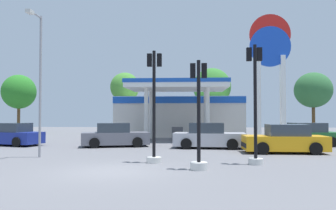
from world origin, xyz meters
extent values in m
plane|color=slate|center=(0.00, 0.00, 0.00)|extent=(90.00, 90.00, 0.00)
cube|color=beige|center=(1.85, 21.86, 1.91)|extent=(12.19, 6.80, 3.82)
cube|color=#194CB2|center=(1.85, 18.41, 3.47)|extent=(12.19, 0.12, 0.60)
cube|color=white|center=(1.85, 15.30, 4.35)|extent=(7.93, 5.72, 0.35)
cube|color=#194CB2|center=(1.85, 15.30, 4.67)|extent=(8.03, 5.82, 0.30)
cylinder|color=silver|center=(-0.53, 13.73, 2.09)|extent=(0.32, 0.32, 4.17)
cylinder|color=silver|center=(4.23, 13.73, 2.09)|extent=(0.32, 0.32, 4.17)
cylinder|color=silver|center=(-0.53, 16.87, 2.09)|extent=(0.32, 0.32, 4.17)
cylinder|color=silver|center=(4.23, 16.87, 2.09)|extent=(0.32, 0.32, 4.17)
cube|color=#4C4C51|center=(1.85, 15.30, 0.55)|extent=(0.90, 0.60, 1.10)
cube|color=white|center=(8.93, 17.92, 3.68)|extent=(0.40, 0.56, 7.36)
cube|color=white|center=(11.07, 17.92, 3.68)|extent=(0.40, 0.56, 7.36)
cylinder|color=blue|center=(10.00, 17.92, 8.17)|extent=(3.61, 0.22, 3.61)
cylinder|color=red|center=(10.00, 17.94, 9.25)|extent=(3.61, 0.22, 3.61)
cube|color=white|center=(10.00, 17.98, 8.71)|extent=(3.32, 0.08, 0.65)
cylinder|color=black|center=(-10.42, 11.21, 0.33)|extent=(0.69, 0.39, 0.65)
cylinder|color=black|center=(-8.32, 8.81, 0.33)|extent=(0.69, 0.39, 0.65)
cylinder|color=black|center=(-7.86, 10.51, 0.33)|extent=(0.69, 0.39, 0.65)
cube|color=navy|center=(-9.37, 10.01, 0.54)|extent=(4.61, 2.87, 0.78)
cube|color=#2D3842|center=(-9.22, 9.97, 1.22)|extent=(2.39, 2.08, 0.65)
cylinder|color=black|center=(6.66, 5.63, 0.33)|extent=(0.67, 0.23, 0.67)
cylinder|color=black|center=(6.67, 7.42, 0.33)|extent=(0.67, 0.23, 0.67)
cylinder|color=black|center=(9.38, 5.62, 0.33)|extent=(0.67, 0.23, 0.67)
cylinder|color=black|center=(9.38, 7.41, 0.33)|extent=(0.67, 0.23, 0.67)
cube|color=orange|center=(8.02, 6.52, 0.55)|extent=(4.38, 1.84, 0.79)
cube|color=#2D3842|center=(8.18, 6.52, 1.24)|extent=(2.09, 1.63, 0.67)
cube|color=black|center=(5.88, 6.52, 0.44)|extent=(0.13, 1.74, 0.25)
cylinder|color=black|center=(-0.99, 10.88, 0.33)|extent=(0.70, 0.40, 0.66)
cylinder|color=black|center=(-0.51, 9.17, 0.33)|extent=(0.70, 0.40, 0.66)
cylinder|color=black|center=(-3.59, 10.15, 0.33)|extent=(0.70, 0.40, 0.66)
cylinder|color=black|center=(-3.11, 8.43, 0.33)|extent=(0.70, 0.40, 0.66)
cube|color=slate|center=(-2.05, 9.66, 0.55)|extent=(4.68, 2.93, 0.79)
cube|color=#2D3842|center=(-2.20, 9.62, 1.23)|extent=(2.43, 2.12, 0.66)
cube|color=black|center=(0.00, 10.24, 0.43)|extent=(0.59, 1.70, 0.25)
cylinder|color=black|center=(9.35, 9.68, 0.33)|extent=(0.69, 0.32, 0.66)
cylinder|color=black|center=(9.09, 11.44, 0.33)|extent=(0.69, 0.32, 0.66)
cylinder|color=black|center=(12.01, 10.07, 0.33)|extent=(0.69, 0.32, 0.66)
cylinder|color=black|center=(11.75, 11.83, 0.33)|extent=(0.69, 0.32, 0.66)
cube|color=#1E5928|center=(10.55, 10.75, 0.55)|extent=(4.57, 2.44, 0.79)
cube|color=#2D3842|center=(10.70, 10.78, 1.23)|extent=(2.28, 1.90, 0.66)
cube|color=black|center=(8.44, 10.44, 0.43)|extent=(0.38, 1.73, 0.25)
cylinder|color=black|center=(5.52, 9.77, 0.34)|extent=(0.69, 0.28, 0.68)
cylinder|color=black|center=(5.39, 7.96, 0.34)|extent=(0.69, 0.28, 0.68)
cylinder|color=black|center=(2.78, 9.98, 0.34)|extent=(0.69, 0.28, 0.68)
cylinder|color=black|center=(2.64, 8.17, 0.34)|extent=(0.69, 0.28, 0.68)
cube|color=#B2B2BA|center=(4.08, 8.97, 0.56)|extent=(4.57, 2.19, 0.80)
cube|color=#2D3842|center=(3.93, 8.98, 1.26)|extent=(2.23, 1.80, 0.68)
cube|color=black|center=(6.25, 8.80, 0.44)|extent=(0.26, 1.77, 0.25)
cylinder|color=silver|center=(3.19, 0.51, 0.15)|extent=(0.66, 0.66, 0.29)
cylinder|color=black|center=(3.19, 0.51, 2.24)|extent=(0.14, 0.14, 3.90)
cube|color=black|center=(2.97, 0.67, 3.80)|extent=(0.21, 0.20, 0.57)
sphere|color=red|center=(2.97, 0.80, 3.98)|extent=(0.15, 0.15, 0.15)
sphere|color=#D89E0C|center=(2.97, 0.80, 3.80)|extent=(0.15, 0.15, 0.15)
sphere|color=green|center=(2.97, 0.80, 3.62)|extent=(0.15, 0.15, 0.15)
cube|color=black|center=(3.41, 0.67, 3.80)|extent=(0.21, 0.20, 0.57)
sphere|color=red|center=(3.41, 0.80, 3.98)|extent=(0.15, 0.15, 0.15)
sphere|color=#D89E0C|center=(3.41, 0.80, 3.80)|extent=(0.15, 0.15, 0.15)
sphere|color=green|center=(3.41, 0.80, 3.62)|extent=(0.15, 0.15, 0.15)
cylinder|color=silver|center=(5.62, 2.05, 0.13)|extent=(0.61, 0.61, 0.25)
cylinder|color=black|center=(5.62, 2.05, 2.67)|extent=(0.14, 0.14, 4.82)
cube|color=black|center=(5.40, 2.21, 4.69)|extent=(0.21, 0.20, 0.57)
sphere|color=red|center=(5.40, 2.33, 4.87)|extent=(0.15, 0.15, 0.15)
sphere|color=#D89E0C|center=(5.40, 2.33, 4.69)|extent=(0.15, 0.15, 0.15)
sphere|color=green|center=(5.40, 2.33, 4.51)|extent=(0.15, 0.15, 0.15)
cube|color=black|center=(5.84, 2.21, 4.69)|extent=(0.21, 0.20, 0.57)
sphere|color=red|center=(5.84, 2.33, 4.87)|extent=(0.15, 0.15, 0.15)
sphere|color=#D89E0C|center=(5.84, 2.33, 4.69)|extent=(0.15, 0.15, 0.15)
sphere|color=green|center=(5.84, 2.33, 4.51)|extent=(0.15, 0.15, 0.15)
cylinder|color=silver|center=(1.29, 2.29, 0.13)|extent=(0.65, 0.65, 0.25)
cylinder|color=black|center=(1.29, 2.29, 2.58)|extent=(0.14, 0.14, 4.66)
cube|color=black|center=(1.07, 2.45, 4.52)|extent=(0.21, 0.20, 0.57)
sphere|color=red|center=(1.07, 2.57, 4.70)|extent=(0.15, 0.15, 0.15)
sphere|color=#D89E0C|center=(1.07, 2.57, 4.52)|extent=(0.15, 0.15, 0.15)
sphere|color=green|center=(1.07, 2.57, 4.34)|extent=(0.15, 0.15, 0.15)
cube|color=black|center=(1.51, 2.45, 4.52)|extent=(0.21, 0.20, 0.57)
sphere|color=red|center=(1.51, 2.57, 4.70)|extent=(0.15, 0.15, 0.15)
sphere|color=#D89E0C|center=(1.51, 2.57, 4.52)|extent=(0.15, 0.15, 0.15)
sphere|color=green|center=(1.51, 2.57, 4.34)|extent=(0.15, 0.15, 0.15)
cylinder|color=brown|center=(-17.32, 26.28, 1.68)|extent=(0.34, 0.34, 3.36)
ellipsoid|color=#297925|center=(-17.32, 26.28, 4.83)|extent=(3.93, 3.93, 4.02)
cylinder|color=brown|center=(-4.33, 24.63, 1.99)|extent=(0.27, 0.27, 3.98)
ellipsoid|color=#468833|center=(-4.33, 24.63, 5.18)|extent=(3.21, 3.21, 3.21)
cylinder|color=brown|center=(5.41, 26.49, 1.84)|extent=(0.27, 0.27, 3.68)
ellipsoid|color=#367D2F|center=(5.41, 26.49, 5.30)|extent=(4.34, 4.34, 4.29)
cylinder|color=brown|center=(16.50, 25.83, 1.66)|extent=(0.35, 0.35, 3.32)
ellipsoid|color=#2D6435|center=(16.50, 25.83, 4.85)|extent=(4.06, 4.06, 3.90)
cylinder|color=gray|center=(-4.55, 3.86, 3.51)|extent=(0.12, 0.12, 7.02)
cylinder|color=gray|center=(-4.55, 3.26, 6.92)|extent=(0.09, 1.20, 0.09)
cube|color=beige|center=(-4.55, 2.66, 6.87)|extent=(0.24, 0.44, 0.16)
camera|label=1|loc=(2.85, -12.44, 2.09)|focal=36.17mm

